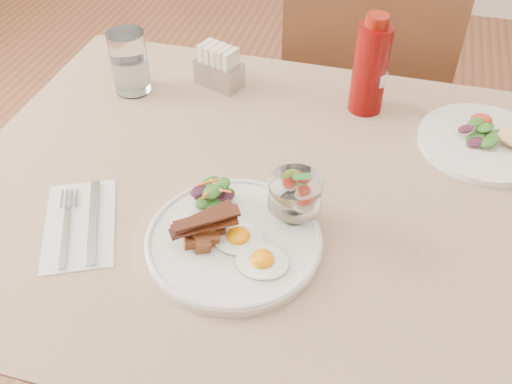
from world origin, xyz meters
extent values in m
cylinder|color=brown|center=(-0.59, 0.36, 0.35)|extent=(0.06, 0.06, 0.71)
cube|color=brown|center=(0.00, 0.00, 0.73)|extent=(1.30, 0.85, 0.04)
cube|color=#8E7357|center=(0.00, 0.00, 0.75)|extent=(1.33, 0.88, 0.00)
cylinder|color=brown|center=(-0.18, 0.57, 0.23)|extent=(0.04, 0.04, 0.45)
cylinder|color=brown|center=(0.18, 0.57, 0.23)|extent=(0.04, 0.04, 0.45)
cylinder|color=brown|center=(-0.18, 0.93, 0.23)|extent=(0.04, 0.04, 0.45)
cylinder|color=brown|center=(0.18, 0.93, 0.23)|extent=(0.04, 0.04, 0.45)
cube|color=brown|center=(0.00, 0.75, 0.47)|extent=(0.42, 0.42, 0.03)
cube|color=brown|center=(0.00, 0.55, 0.70)|extent=(0.42, 0.03, 0.46)
cylinder|color=silver|center=(-0.13, -0.14, 0.76)|extent=(0.28, 0.28, 0.02)
ellipsoid|color=white|center=(-0.07, -0.18, 0.77)|extent=(0.08, 0.07, 0.01)
ellipsoid|color=orange|center=(-0.07, -0.18, 0.78)|extent=(0.04, 0.04, 0.02)
ellipsoid|color=white|center=(-0.12, -0.15, 0.77)|extent=(0.08, 0.07, 0.01)
ellipsoid|color=orange|center=(-0.12, -0.15, 0.78)|extent=(0.04, 0.04, 0.02)
cube|color=brown|center=(-0.18, -0.15, 0.78)|extent=(0.02, 0.02, 0.02)
cube|color=brown|center=(-0.16, -0.16, 0.78)|extent=(0.03, 0.03, 0.02)
cube|color=brown|center=(-0.19, -0.18, 0.78)|extent=(0.02, 0.02, 0.02)
cube|color=brown|center=(-0.15, -0.14, 0.78)|extent=(0.02, 0.02, 0.02)
cube|color=brown|center=(-0.17, -0.18, 0.78)|extent=(0.03, 0.03, 0.02)
cube|color=brown|center=(-0.19, -0.15, 0.78)|extent=(0.02, 0.02, 0.02)
cube|color=brown|center=(-0.16, -0.16, 0.79)|extent=(0.02, 0.02, 0.02)
cube|color=brown|center=(-0.17, -0.16, 0.79)|extent=(0.02, 0.02, 0.02)
cube|color=#4F1E0D|center=(-0.17, -0.16, 0.80)|extent=(0.09, 0.08, 0.01)
cube|color=#4F1E0D|center=(-0.17, -0.16, 0.80)|extent=(0.10, 0.07, 0.01)
cube|color=#4F1E0D|center=(-0.17, -0.15, 0.81)|extent=(0.09, 0.09, 0.01)
cube|color=#4F1E0D|center=(-0.16, -0.16, 0.81)|extent=(0.10, 0.07, 0.01)
ellipsoid|color=#204F15|center=(-0.18, -0.08, 0.77)|extent=(0.05, 0.04, 0.01)
ellipsoid|color=#204F15|center=(-0.17, -0.07, 0.78)|extent=(0.04, 0.04, 0.01)
ellipsoid|color=#341021|center=(-0.20, -0.07, 0.78)|extent=(0.04, 0.03, 0.01)
ellipsoid|color=#204F15|center=(-0.17, -0.10, 0.78)|extent=(0.05, 0.04, 0.01)
ellipsoid|color=#204F15|center=(-0.19, -0.10, 0.79)|extent=(0.04, 0.03, 0.01)
ellipsoid|color=#341021|center=(-0.16, -0.08, 0.79)|extent=(0.04, 0.03, 0.01)
ellipsoid|color=#204F15|center=(-0.19, -0.06, 0.79)|extent=(0.04, 0.04, 0.01)
ellipsoid|color=#204F15|center=(-0.17, -0.06, 0.80)|extent=(0.04, 0.03, 0.01)
ellipsoid|color=#341021|center=(-0.20, -0.09, 0.80)|extent=(0.03, 0.03, 0.01)
ellipsoid|color=#204F15|center=(-0.18, -0.09, 0.80)|extent=(0.04, 0.03, 0.01)
ellipsoid|color=#204F15|center=(-0.17, -0.07, 0.81)|extent=(0.04, 0.03, 0.01)
cylinder|color=orange|center=(-0.18, -0.07, 0.81)|extent=(0.03, 0.03, 0.01)
cylinder|color=orange|center=(-0.19, -0.07, 0.81)|extent=(0.04, 0.03, 0.01)
cylinder|color=orange|center=(-0.17, -0.08, 0.81)|extent=(0.04, 0.01, 0.01)
cylinder|color=orange|center=(-0.18, -0.09, 0.81)|extent=(0.01, 0.04, 0.01)
cylinder|color=white|center=(-0.05, -0.07, 0.77)|extent=(0.05, 0.05, 0.01)
cylinder|color=white|center=(-0.05, -0.07, 0.79)|extent=(0.02, 0.02, 0.02)
cylinder|color=white|center=(-0.05, -0.07, 0.82)|extent=(0.09, 0.09, 0.05)
cylinder|color=beige|center=(-0.06, -0.06, 0.81)|extent=(0.02, 0.02, 0.01)
cylinder|color=beige|center=(-0.03, -0.08, 0.81)|extent=(0.02, 0.02, 0.01)
cylinder|color=beige|center=(-0.04, -0.06, 0.82)|extent=(0.02, 0.02, 0.01)
cylinder|color=#7BB336|center=(-0.05, -0.06, 0.83)|extent=(0.04, 0.04, 0.01)
cone|color=red|center=(-0.04, -0.08, 0.84)|extent=(0.02, 0.02, 0.02)
cone|color=red|center=(-0.06, -0.07, 0.84)|extent=(0.02, 0.02, 0.02)
cone|color=red|center=(-0.04, -0.06, 0.84)|extent=(0.02, 0.02, 0.02)
ellipsoid|color=#328C34|center=(-0.04, -0.07, 0.85)|extent=(0.02, 0.01, 0.00)
ellipsoid|color=#328C34|center=(-0.03, -0.07, 0.86)|extent=(0.02, 0.01, 0.00)
cylinder|color=silver|center=(0.26, 0.23, 0.76)|extent=(0.25, 0.25, 0.02)
ellipsoid|color=#204F15|center=(0.24, 0.22, 0.77)|extent=(0.05, 0.04, 0.01)
ellipsoid|color=#204F15|center=(0.26, 0.25, 0.78)|extent=(0.04, 0.04, 0.01)
ellipsoid|color=#341021|center=(0.24, 0.20, 0.78)|extent=(0.04, 0.03, 0.01)
ellipsoid|color=#204F15|center=(0.26, 0.20, 0.78)|extent=(0.04, 0.04, 0.01)
ellipsoid|color=#204F15|center=(0.28, 0.23, 0.78)|extent=(0.04, 0.03, 0.01)
ellipsoid|color=#341021|center=(0.22, 0.23, 0.78)|extent=(0.03, 0.03, 0.01)
ellipsoid|color=#204F15|center=(0.26, 0.23, 0.79)|extent=(0.04, 0.03, 0.01)
ellipsoid|color=#204F15|center=(0.24, 0.25, 0.79)|extent=(0.04, 0.03, 0.01)
ellipsoid|color=red|center=(0.25, 0.26, 0.78)|extent=(0.04, 0.03, 0.03)
cylinder|color=#600605|center=(0.02, 0.29, 0.84)|extent=(0.09, 0.09, 0.18)
cylinder|color=maroon|center=(0.02, 0.29, 0.95)|extent=(0.06, 0.06, 0.02)
cylinder|color=#600605|center=(0.04, 0.29, 0.81)|extent=(0.04, 0.04, 0.11)
cylinder|color=silver|center=(0.04, 0.29, 0.83)|extent=(0.04, 0.04, 0.03)
cylinder|color=maroon|center=(0.04, 0.29, 0.87)|extent=(0.02, 0.02, 0.02)
cube|color=#AEAEB3|center=(-0.30, 0.30, 0.78)|extent=(0.11, 0.09, 0.06)
cube|color=#C7BA8D|center=(-0.33, 0.31, 0.81)|extent=(0.03, 0.05, 0.06)
cube|color=#C7BA8D|center=(-0.31, 0.31, 0.81)|extent=(0.03, 0.05, 0.06)
cube|color=#C7BA8D|center=(-0.30, 0.30, 0.81)|extent=(0.03, 0.05, 0.06)
cube|color=#C7BA8D|center=(-0.28, 0.30, 0.81)|extent=(0.03, 0.05, 0.06)
cube|color=#C7BA8D|center=(-0.26, 0.29, 0.81)|extent=(0.03, 0.05, 0.06)
cylinder|color=white|center=(-0.47, 0.23, 0.82)|extent=(0.08, 0.08, 0.13)
cylinder|color=silver|center=(-0.47, 0.23, 0.79)|extent=(0.07, 0.07, 0.08)
cube|color=silver|center=(-0.38, -0.17, 0.75)|extent=(0.19, 0.23, 0.00)
cube|color=#AEAEB3|center=(-0.36, -0.16, 0.76)|extent=(0.10, 0.18, 0.00)
cube|color=#AEAEB3|center=(-0.39, -0.21, 0.76)|extent=(0.07, 0.13, 0.00)
cube|color=#AEAEB3|center=(-0.44, -0.13, 0.76)|extent=(0.02, 0.04, 0.00)
cube|color=#AEAEB3|center=(-0.43, -0.12, 0.76)|extent=(0.02, 0.04, 0.00)
cube|color=#AEAEB3|center=(-0.43, -0.12, 0.76)|extent=(0.02, 0.04, 0.00)
cube|color=#AEAEB3|center=(-0.42, -0.12, 0.76)|extent=(0.02, 0.04, 0.00)
camera|label=1|loc=(0.07, -0.72, 1.43)|focal=40.00mm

